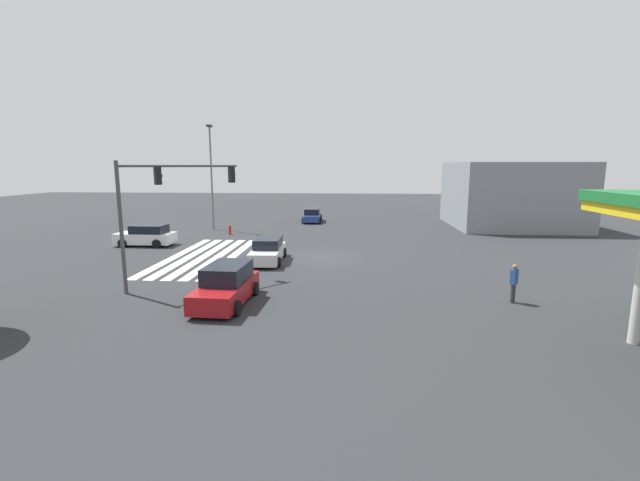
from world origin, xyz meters
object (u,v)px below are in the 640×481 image
Objects in this scene: traffic_signal_mast at (160,197)px; car_1 at (226,285)px; car_2 at (146,236)px; car_3 at (268,250)px; car_0 at (312,216)px; pedestrian at (514,281)px; street_light_pole_a at (211,169)px; fire_hydrant at (230,230)px.

traffic_signal_mast is 5.82m from car_1.
traffic_signal_mast is 12.94m from car_2.
car_3 is (-6.01, 4.05, -3.76)m from traffic_signal_mast.
car_0 is 29.30m from pedestrian.
street_light_pole_a is at bearing -105.41° from car_2.
car_2 is (14.83, -11.29, 0.08)m from car_0.
pedestrian is 29.20m from street_light_pole_a.
car_0 is at bearing 125.82° from street_light_pole_a.
car_2 is 0.91× the size of car_3.
car_0 is 0.97× the size of car_1.
fire_hydrant is at bearing -154.59° from car_3.
car_3 is (19.59, -1.10, 0.03)m from car_0.
traffic_signal_mast is at bearing -12.64° from car_0.
street_light_pole_a is at bearing -2.17° from pedestrian.
car_1 is at bearing -77.20° from traffic_signal_mast.
traffic_signal_mast reaches higher than car_2.
car_2 is at bearing -16.23° from street_light_pole_a.
car_2 is 7.38m from fire_hydrant.
pedestrian is (12.22, 22.54, 0.22)m from car_2.
traffic_signal_mast is at bearing 38.62° from pedestrian.
traffic_signal_mast is 3.58× the size of pedestrian.
fire_hydrant is (-10.30, -5.33, -0.27)m from car_3.
traffic_signal_mast reaches higher than pedestrian.
car_3 is at bearing -4.48° from car_0.
car_3 is at bearing 11.01° from traffic_signal_mast.
traffic_signal_mast is 1.35× the size of car_1.
car_1 is 16.52m from car_2.
street_light_pole_a reaches higher than fire_hydrant.
car_2 is at bearing -41.24° from fire_hydrant.
car_2 is 2.46× the size of pedestrian.
car_0 is 11.98m from street_light_pole_a.
traffic_signal_mast is 1.45× the size of car_2.
pedestrian is (1.45, 16.40, -3.49)m from traffic_signal_mast.
traffic_signal_mast is 16.85m from fire_hydrant.
fire_hydrant is (2.91, 2.40, -5.23)m from street_light_pole_a.
car_0 is at bearing 179.88° from car_1.
car_3 is 0.49× the size of street_light_pole_a.
fire_hydrant is (-18.72, -5.10, -0.37)m from car_1.
street_light_pole_a is at bearing 55.84° from traffic_signal_mast.
car_0 is 0.46× the size of street_light_pole_a.
traffic_signal_mast is 1.32× the size of car_3.
car_2 reaches higher than car_3.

